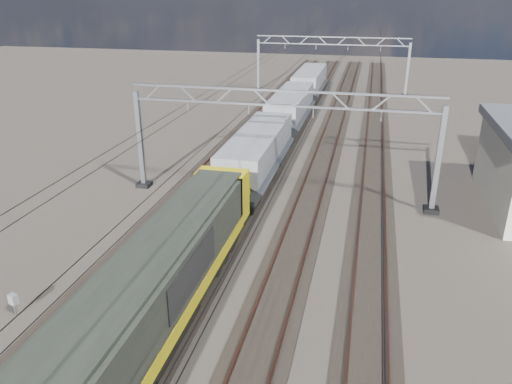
% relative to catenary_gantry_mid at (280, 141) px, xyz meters
% --- Properties ---
extents(ground, '(160.00, 160.00, 0.00)m').
position_rel_catenary_gantry_mid_xyz_m(ground, '(-0.00, -4.00, -3.91)').
color(ground, black).
rests_on(ground, ground).
extents(track_outer_west, '(2.60, 140.00, 0.30)m').
position_rel_catenary_gantry_mid_xyz_m(track_outer_west, '(-6.00, -4.00, -3.83)').
color(track_outer_west, black).
rests_on(track_outer_west, ground).
extents(track_loco, '(2.60, 140.00, 0.30)m').
position_rel_catenary_gantry_mid_xyz_m(track_loco, '(-2.00, -4.00, -3.83)').
color(track_loco, black).
rests_on(track_loco, ground).
extents(track_inner_east, '(2.60, 140.00, 0.30)m').
position_rel_catenary_gantry_mid_xyz_m(track_inner_east, '(2.00, -4.00, -3.83)').
color(track_inner_east, black).
rests_on(track_inner_east, ground).
extents(track_outer_east, '(2.60, 140.00, 0.30)m').
position_rel_catenary_gantry_mid_xyz_m(track_outer_east, '(6.00, -4.00, -3.83)').
color(track_outer_east, black).
rests_on(track_outer_east, ground).
extents(catenary_gantry_mid, '(19.90, 0.90, 7.11)m').
position_rel_catenary_gantry_mid_xyz_m(catenary_gantry_mid, '(0.00, 0.00, 0.00)').
color(catenary_gantry_mid, '#999DA7').
rests_on(catenary_gantry_mid, ground).
extents(catenary_gantry_far, '(19.90, 0.90, 7.11)m').
position_rel_catenary_gantry_mid_xyz_m(catenary_gantry_far, '(0.00, 36.00, 0.00)').
color(catenary_gantry_far, '#999DA7').
rests_on(catenary_gantry_far, ground).
extents(overhead_wires, '(12.03, 140.00, 0.53)m').
position_rel_catenary_gantry_mid_xyz_m(overhead_wires, '(-0.00, 4.00, 1.84)').
color(overhead_wires, black).
rests_on(overhead_wires, ground).
extents(locomotive, '(2.76, 21.10, 3.62)m').
position_rel_catenary_gantry_mid_xyz_m(locomotive, '(-2.00, -15.33, -1.58)').
color(locomotive, black).
rests_on(locomotive, ground).
extents(hopper_wagon_lead, '(3.38, 13.00, 3.25)m').
position_rel_catenary_gantry_mid_xyz_m(hopper_wagon_lead, '(-2.00, 2.37, -1.67)').
color(hopper_wagon_lead, black).
rests_on(hopper_wagon_lead, ground).
extents(hopper_wagon_mid, '(3.38, 13.00, 3.25)m').
position_rel_catenary_gantry_mid_xyz_m(hopper_wagon_mid, '(-2.00, 16.57, -1.67)').
color(hopper_wagon_mid, black).
rests_on(hopper_wagon_mid, ground).
extents(hopper_wagon_third, '(3.38, 13.00, 3.25)m').
position_rel_catenary_gantry_mid_xyz_m(hopper_wagon_third, '(-2.00, 30.77, -1.67)').
color(hopper_wagon_third, black).
rests_on(hopper_wagon_third, ground).
extents(trackside_cabinet, '(0.42, 0.36, 1.06)m').
position_rel_catenary_gantry_mid_xyz_m(trackside_cabinet, '(-8.43, -14.91, -3.11)').
color(trackside_cabinet, '#999DA7').
rests_on(trackside_cabinet, ground).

